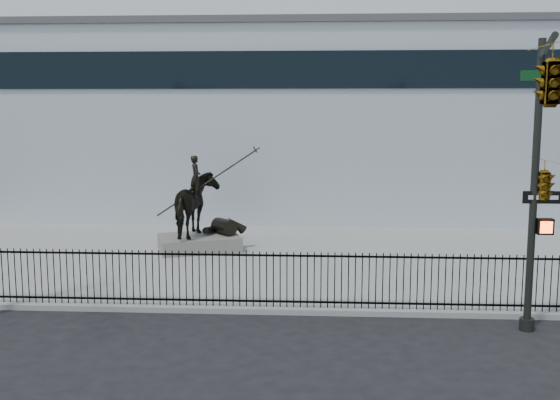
{
  "coord_description": "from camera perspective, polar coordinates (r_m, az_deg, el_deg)",
  "views": [
    {
      "loc": [
        1.86,
        -15.57,
        5.44
      ],
      "look_at": [
        0.6,
        6.0,
        2.35
      ],
      "focal_mm": 42.0,
      "sensor_mm": 36.0,
      "label": 1
    }
  ],
  "objects": [
    {
      "name": "traffic_signal_right",
      "position": [
        14.34,
        22.18,
        5.2
      ],
      "size": [
        2.17,
        6.86,
        7.0
      ],
      "color": "black",
      "rests_on": "ground"
    },
    {
      "name": "equestrian_statue",
      "position": [
        24.28,
        -6.98,
        -0.47
      ],
      "size": [
        3.52,
        2.8,
        3.14
      ],
      "rotation": [
        0.0,
        0.0,
        0.33
      ],
      "color": "black",
      "rests_on": "statue_plinth"
    },
    {
      "name": "statue_plinth",
      "position": [
        24.52,
        -7.05,
        -3.73
      ],
      "size": [
        3.38,
        2.82,
        0.54
      ],
      "primitive_type": "cube",
      "rotation": [
        0.0,
        0.0,
        0.33
      ],
      "color": "#605D58",
      "rests_on": "plaza"
    },
    {
      "name": "plaza",
      "position": [
        23.27,
        -1.33,
        -5.19
      ],
      "size": [
        30.0,
        12.0,
        0.15
      ],
      "primitive_type": "cube",
      "color": "gray",
      "rests_on": "ground"
    },
    {
      "name": "picket_fence",
      "position": [
        17.51,
        -2.88,
        -6.88
      ],
      "size": [
        22.1,
        0.1,
        1.5
      ],
      "color": "black",
      "rests_on": "plaza"
    },
    {
      "name": "ground",
      "position": [
        16.59,
        -3.33,
        -11.0
      ],
      "size": [
        120.0,
        120.0,
        0.0
      ],
      "primitive_type": "plane",
      "color": "black",
      "rests_on": "ground"
    },
    {
      "name": "building",
      "position": [
        35.63,
        0.35,
        6.63
      ],
      "size": [
        44.0,
        14.0,
        9.0
      ],
      "primitive_type": "cube",
      "color": "silver",
      "rests_on": "ground"
    }
  ]
}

